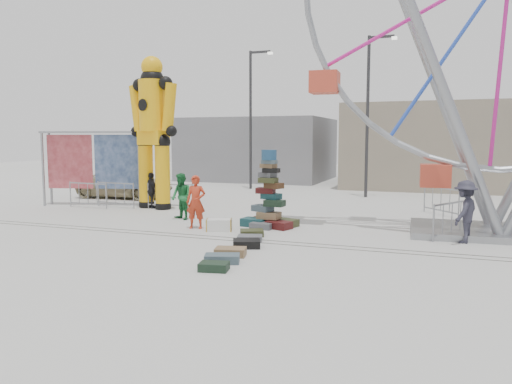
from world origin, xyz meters
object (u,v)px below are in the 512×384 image
(banner_scaffold, at_px, (93,150))
(parked_suv, at_px, (125,184))
(suitcase_tower, at_px, (269,205))
(barricade_wheel_front, at_px, (452,219))
(barricade_dummy_a, at_px, (88,195))
(barricade_wheel_back, at_px, (441,201))
(pedestrian_black, at_px, (151,190))
(lamp_post_left, at_px, (252,112))
(pedestrian_green, at_px, (181,196))
(pedestrian_red, at_px, (196,202))
(crash_test_dummy, at_px, (153,127))
(barricade_dummy_b, at_px, (115,195))
(lamp_post_right, at_px, (370,108))
(barricade_dummy_c, at_px, (170,196))
(steamer_trunk, at_px, (219,225))
(pedestrian_grey, at_px, (465,212))

(banner_scaffold, distance_m, parked_suv, 3.54)
(suitcase_tower, distance_m, barricade_wheel_front, 5.73)
(suitcase_tower, height_order, barricade_dummy_a, suitcase_tower)
(barricade_wheel_back, height_order, pedestrian_black, pedestrian_black)
(suitcase_tower, bearing_deg, lamp_post_left, 124.25)
(pedestrian_green, height_order, parked_suv, pedestrian_green)
(pedestrian_red, height_order, parked_suv, pedestrian_red)
(crash_test_dummy, distance_m, barricade_dummy_b, 3.42)
(lamp_post_right, bearing_deg, pedestrian_black, -138.07)
(suitcase_tower, bearing_deg, lamp_post_right, 89.73)
(crash_test_dummy, relative_size, pedestrian_green, 3.85)
(barricade_dummy_c, xyz_separation_m, barricade_wheel_back, (10.68, 2.21, 0.00))
(lamp_post_left, height_order, pedestrian_red, lamp_post_left)
(steamer_trunk, height_order, pedestrian_red, pedestrian_red)
(suitcase_tower, bearing_deg, pedestrian_red, -140.37)
(banner_scaffold, relative_size, barricade_dummy_b, 2.29)
(parked_suv, bearing_deg, barricade_wheel_back, -95.31)
(steamer_trunk, bearing_deg, pedestrian_green, 123.78)
(pedestrian_green, bearing_deg, pedestrian_red, -18.63)
(barricade_dummy_a, distance_m, pedestrian_black, 2.78)
(barricade_dummy_c, bearing_deg, lamp_post_right, 38.71)
(barricade_wheel_front, relative_size, pedestrian_green, 1.17)
(steamer_trunk, bearing_deg, barricade_wheel_front, -9.27)
(barricade_dummy_c, bearing_deg, barricade_dummy_a, -173.73)
(suitcase_tower, xyz_separation_m, barricade_dummy_a, (-8.78, 1.71, -0.17))
(barricade_wheel_front, bearing_deg, barricade_dummy_a, 114.07)
(banner_scaffold, relative_size, pedestrian_green, 2.68)
(lamp_post_right, bearing_deg, parked_suv, -159.20)
(barricade_dummy_b, xyz_separation_m, barricade_wheel_back, (13.21, 2.46, 0.00))
(barricade_wheel_back, bearing_deg, banner_scaffold, -119.51)
(steamer_trunk, distance_m, pedestrian_grey, 7.38)
(suitcase_tower, relative_size, barricade_dummy_b, 1.29)
(steamer_trunk, height_order, pedestrian_green, pedestrian_green)
(barricade_wheel_front, xyz_separation_m, pedestrian_green, (-9.22, 0.23, 0.30))
(barricade_dummy_c, distance_m, barricade_wheel_front, 11.23)
(pedestrian_black, xyz_separation_m, parked_suv, (-3.34, 2.93, -0.10))
(steamer_trunk, height_order, barricade_wheel_front, barricade_wheel_front)
(barricade_wheel_back, relative_size, pedestrian_red, 1.13)
(barricade_dummy_c, relative_size, barricade_wheel_front, 1.00)
(steamer_trunk, distance_m, pedestrian_green, 2.83)
(steamer_trunk, height_order, barricade_dummy_b, barricade_dummy_b)
(parked_suv, bearing_deg, pedestrian_red, -134.67)
(steamer_trunk, bearing_deg, lamp_post_left, 85.61)
(barricade_dummy_a, bearing_deg, pedestrian_green, -10.26)
(pedestrian_black, height_order, pedestrian_grey, pedestrian_grey)
(lamp_post_left, height_order, crash_test_dummy, lamp_post_left)
(barricade_dummy_b, bearing_deg, barricade_dummy_a, -144.41)
(lamp_post_left, relative_size, barricade_wheel_back, 4.00)
(steamer_trunk, height_order, pedestrian_grey, pedestrian_grey)
(barricade_dummy_b, bearing_deg, barricade_wheel_back, 17.60)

